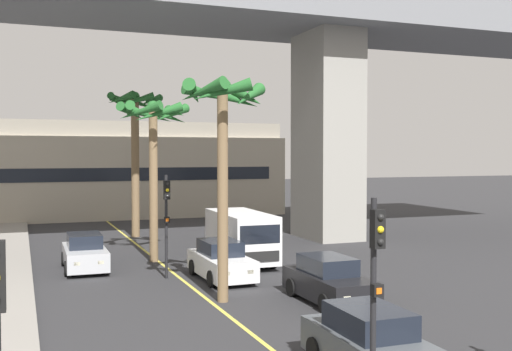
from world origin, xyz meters
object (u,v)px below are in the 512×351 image
object	(u,v)px
car_queue_fourth	(221,261)
palm_tree_near_median	(153,130)
delivery_van	(241,236)
car_queue_second	(85,253)
car_queue_front	(329,281)
car_queue_third	(372,345)
traffic_light_median_far	(167,212)
traffic_light_median_near	(375,274)
palm_tree_mid_median	(135,126)
palm_tree_far_median	(223,121)

from	to	relation	value
car_queue_fourth	palm_tree_near_median	world-z (taller)	palm_tree_near_median
delivery_van	car_queue_second	bearing A→B (deg)	171.18
palm_tree_near_median	delivery_van	bearing A→B (deg)	-28.62
car_queue_second	car_queue_front	bearing A→B (deg)	-51.63
palm_tree_near_median	car_queue_third	bearing A→B (deg)	-84.54
car_queue_front	traffic_light_median_far	distance (m)	7.53
car_queue_fourth	traffic_light_median_near	world-z (taller)	traffic_light_median_near
car_queue_fourth	delivery_van	size ratio (longest dim) A/B	0.78
delivery_van	palm_tree_mid_median	bearing A→B (deg)	104.87
car_queue_front	palm_tree_far_median	size ratio (longest dim) A/B	0.54
car_queue_third	delivery_van	size ratio (longest dim) A/B	0.78
car_queue_third	traffic_light_median_near	bearing A→B (deg)	-119.88
car_queue_front	delivery_van	bearing A→B (deg)	92.26
palm_tree_near_median	traffic_light_median_near	bearing A→B (deg)	-87.91
traffic_light_median_far	palm_tree_far_median	world-z (taller)	palm_tree_far_median
palm_tree_near_median	palm_tree_mid_median	size ratio (longest dim) A/B	0.85
car_queue_front	car_queue_fourth	bearing A→B (deg)	114.13
traffic_light_median_near	car_queue_third	bearing A→B (deg)	60.12
car_queue_third	palm_tree_near_median	world-z (taller)	palm_tree_near_median
traffic_light_median_near	car_queue_front	bearing A→B (deg)	68.02
car_queue_front	traffic_light_median_near	bearing A→B (deg)	-111.98
car_queue_third	delivery_van	world-z (taller)	delivery_van
car_queue_second	car_queue_fourth	bearing A→B (deg)	-39.43
car_queue_front	palm_tree_mid_median	distance (m)	20.10
traffic_light_median_far	delivery_van	bearing A→B (deg)	28.19
car_queue_front	palm_tree_mid_median	world-z (taller)	palm_tree_mid_median
palm_tree_mid_median	car_queue_third	bearing A→B (deg)	-88.10
traffic_light_median_far	palm_tree_near_median	world-z (taller)	palm_tree_near_median
car_queue_fourth	traffic_light_median_near	bearing A→B (deg)	-94.56
traffic_light_median_far	palm_tree_mid_median	distance (m)	13.68
car_queue_third	palm_tree_far_median	size ratio (longest dim) A/B	0.54
car_queue_front	palm_tree_near_median	size ratio (longest dim) A/B	0.55
traffic_light_median_near	palm_tree_near_median	xyz separation A→B (m)	(-0.66, 18.13, 3.43)
palm_tree_near_median	palm_tree_far_median	size ratio (longest dim) A/B	0.99
car_queue_second	car_queue_fourth	distance (m)	6.38
palm_tree_far_median	traffic_light_median_far	bearing A→B (deg)	101.73
palm_tree_mid_median	palm_tree_far_median	distance (m)	17.52
car_queue_front	car_queue_fourth	size ratio (longest dim) A/B	0.99
traffic_light_median_near	palm_tree_near_median	bearing A→B (deg)	92.09
car_queue_fourth	delivery_van	world-z (taller)	delivery_van
car_queue_second	palm_tree_near_median	xyz separation A→B (m)	(3.22, 0.92, 5.43)
palm_tree_mid_median	palm_tree_far_median	xyz separation A→B (m)	(-0.12, -17.52, -0.54)
car_queue_second	palm_tree_far_median	bearing A→B (deg)	-63.37
palm_tree_mid_median	car_queue_front	bearing A→B (deg)	-80.35
delivery_van	palm_tree_mid_median	world-z (taller)	palm_tree_mid_median
delivery_van	traffic_light_median_near	world-z (taller)	traffic_light_median_near
palm_tree_mid_median	palm_tree_far_median	world-z (taller)	palm_tree_mid_median
delivery_van	traffic_light_median_far	xyz separation A→B (m)	(-3.95, -2.12, 1.43)
car_queue_third	car_queue_second	bearing A→B (deg)	107.10
car_queue_second	traffic_light_median_far	size ratio (longest dim) A/B	0.98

